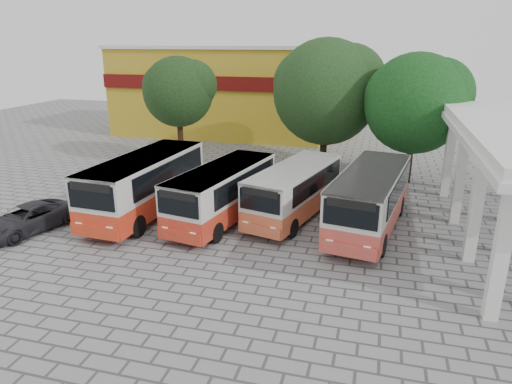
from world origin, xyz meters
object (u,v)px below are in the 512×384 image
(parked_car, at_px, (27,219))
(bus_centre_right, at_px, (295,189))
(bus_far_left, at_px, (145,182))
(bus_centre_left, at_px, (223,190))
(bus_far_right, at_px, (370,196))

(parked_car, bearing_deg, bus_centre_right, 37.88)
(bus_far_left, xyz_separation_m, bus_centre_left, (4.15, 0.19, -0.18))
(bus_far_right, distance_m, parked_car, 16.34)
(bus_centre_right, bearing_deg, bus_far_right, 3.08)
(bus_centre_right, distance_m, parked_car, 13.04)
(bus_centre_right, xyz_separation_m, bus_far_right, (3.75, -0.73, 0.16))
(bus_centre_left, height_order, parked_car, bus_centre_left)
(bus_far_right, height_order, parked_car, bus_far_right)
(bus_centre_right, bearing_deg, parked_car, -142.49)
(bus_far_left, bearing_deg, bus_far_right, 7.61)
(bus_centre_left, relative_size, bus_far_right, 0.94)
(bus_centre_left, bearing_deg, bus_far_right, 15.60)
(bus_centre_left, xyz_separation_m, parked_car, (-8.54, -3.78, -0.96))
(bus_far_right, bearing_deg, bus_centre_right, 178.49)
(bus_centre_left, bearing_deg, parked_car, -145.81)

